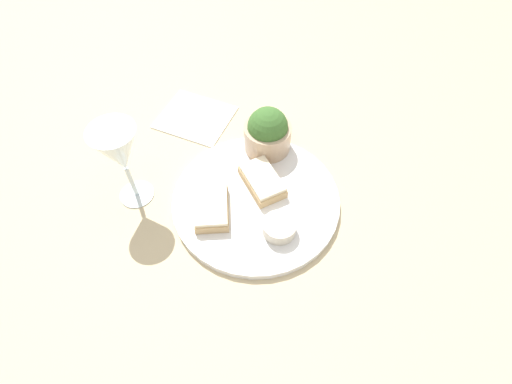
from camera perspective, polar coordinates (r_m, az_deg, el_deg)
ground_plane at (r=0.75m, az=0.00°, el=-1.50°), size 4.00×4.00×0.00m
dinner_plate at (r=0.75m, az=0.00°, el=-1.20°), size 0.31×0.31×0.01m
salad_bowl at (r=0.79m, az=1.66°, el=8.55°), size 0.09×0.09×0.10m
sauce_ramekin at (r=0.69m, az=3.36°, el=-5.01°), size 0.06×0.06×0.03m
cheese_toast_near at (r=0.72m, az=-6.36°, el=-2.21°), size 0.10×0.07×0.03m
cheese_toast_far at (r=0.75m, az=0.90°, el=1.63°), size 0.11×0.08×0.03m
wine_glass at (r=0.70m, az=-18.93°, el=5.35°), size 0.08×0.08×0.17m
napkin at (r=0.91m, az=-8.69°, el=10.57°), size 0.19×0.20×0.01m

